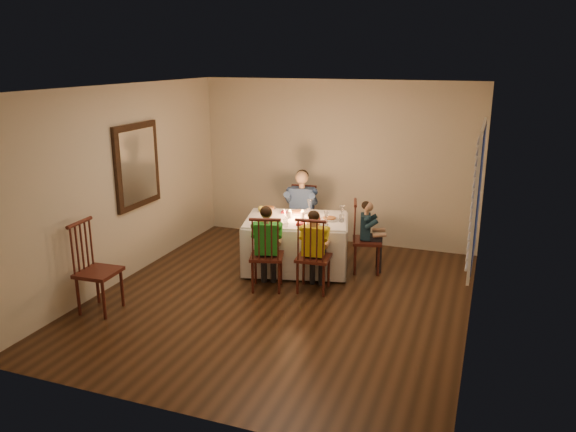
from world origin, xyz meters
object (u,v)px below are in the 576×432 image
(adult, at_px, (301,250))
(child_yellow, at_px, (313,290))
(chair_adult, at_px, (301,250))
(dining_table, at_px, (297,233))
(child_teal, at_px, (366,271))
(chair_extra, at_px, (102,310))
(serving_bowl, at_px, (268,210))
(chair_near_left, at_px, (267,288))
(chair_near_right, at_px, (313,290))
(chair_end, at_px, (366,271))
(child_green, at_px, (267,288))

(adult, height_order, child_yellow, adult)
(chair_adult, xyz_separation_m, adult, (0.00, 0.00, 0.00))
(dining_table, relative_size, child_teal, 1.61)
(chair_extra, relative_size, child_yellow, 1.02)
(dining_table, distance_m, serving_bowl, 0.60)
(chair_near_left, distance_m, adult, 1.57)
(chair_near_right, distance_m, child_yellow, 0.00)
(child_teal, bearing_deg, chair_end, -0.00)
(chair_adult, distance_m, chair_end, 1.25)
(chair_extra, height_order, adult, adult)
(chair_near_left, distance_m, child_teal, 1.52)
(chair_near_right, xyz_separation_m, chair_end, (0.49, 0.92, 0.00))
(chair_adult, bearing_deg, serving_bowl, -127.36)
(dining_table, relative_size, chair_end, 1.61)
(dining_table, height_order, chair_near_right, dining_table)
(dining_table, distance_m, child_teal, 1.13)
(child_green, xyz_separation_m, serving_bowl, (-0.39, 1.02, 0.78))
(chair_extra, bearing_deg, chair_end, -51.57)
(adult, bearing_deg, child_yellow, -72.19)
(chair_adult, bearing_deg, chair_near_right, -72.19)
(adult, bearing_deg, chair_adult, 0.00)
(chair_extra, distance_m, adult, 3.26)
(chair_extra, distance_m, child_green, 2.07)
(chair_near_right, relative_size, child_green, 0.90)
(chair_adult, bearing_deg, dining_table, -83.06)
(chair_near_left, bearing_deg, serving_bowl, -85.67)
(child_green, bearing_deg, adult, -104.39)
(dining_table, height_order, chair_adult, dining_table)
(dining_table, relative_size, child_yellow, 1.51)
(adult, bearing_deg, chair_near_left, -94.44)
(chair_adult, xyz_separation_m, child_teal, (1.14, -0.50, 0.00))
(serving_bowl, bearing_deg, child_teal, 2.21)
(chair_adult, bearing_deg, child_yellow, -72.19)
(child_green, bearing_deg, chair_adult, -104.39)
(chair_near_left, bearing_deg, chair_near_right, 178.19)
(chair_near_left, height_order, child_teal, same)
(chair_near_left, xyz_separation_m, child_teal, (1.08, 1.07, 0.00))
(chair_extra, height_order, serving_bowl, serving_bowl)
(child_yellow, bearing_deg, child_green, 10.18)
(chair_extra, bearing_deg, dining_table, -42.26)
(chair_end, bearing_deg, child_yellow, 137.82)
(adult, bearing_deg, chair_extra, -125.18)
(serving_bowl, bearing_deg, child_yellow, -41.41)
(adult, distance_m, child_green, 1.57)
(chair_end, bearing_deg, chair_near_left, 121.00)
(dining_table, bearing_deg, child_teal, 0.87)
(child_yellow, distance_m, serving_bowl, 1.52)
(chair_adult, height_order, child_green, child_green)
(child_teal, bearing_deg, dining_table, 90.98)
(chair_near_right, relative_size, adult, 0.80)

